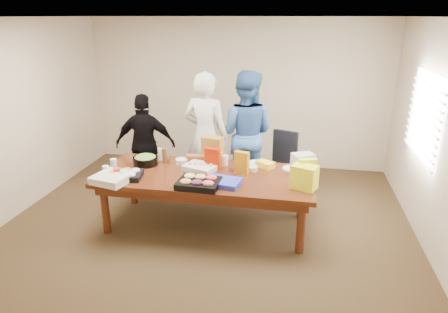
% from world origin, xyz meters
% --- Properties ---
extents(floor, '(5.50, 5.00, 0.02)m').
position_xyz_m(floor, '(0.00, 0.00, -0.01)').
color(floor, '#47301E').
rests_on(floor, ground).
extents(ceiling, '(5.50, 5.00, 0.02)m').
position_xyz_m(ceiling, '(0.00, 0.00, 2.71)').
color(ceiling, white).
rests_on(ceiling, wall_back).
extents(wall_back, '(5.50, 0.04, 2.70)m').
position_xyz_m(wall_back, '(0.00, 2.50, 1.35)').
color(wall_back, beige).
rests_on(wall_back, floor).
extents(wall_front, '(5.50, 0.04, 2.70)m').
position_xyz_m(wall_front, '(0.00, -2.50, 1.35)').
color(wall_front, beige).
rests_on(wall_front, floor).
extents(wall_left, '(0.04, 5.00, 2.70)m').
position_xyz_m(wall_left, '(-2.75, 0.00, 1.35)').
color(wall_left, beige).
rests_on(wall_left, floor).
extents(wall_right, '(0.04, 5.00, 2.70)m').
position_xyz_m(wall_right, '(2.75, 0.00, 1.35)').
color(wall_right, beige).
rests_on(wall_right, floor).
extents(window_panel, '(0.03, 1.40, 1.10)m').
position_xyz_m(window_panel, '(2.72, 0.60, 1.50)').
color(window_panel, white).
rests_on(window_panel, wall_right).
extents(window_blinds, '(0.04, 1.36, 1.00)m').
position_xyz_m(window_blinds, '(2.68, 0.60, 1.50)').
color(window_blinds, beige).
rests_on(window_blinds, wall_right).
extents(conference_table, '(2.80, 1.20, 0.75)m').
position_xyz_m(conference_table, '(0.00, 0.00, 0.38)').
color(conference_table, '#4C1C0F').
rests_on(conference_table, floor).
extents(office_chair, '(0.64, 0.64, 0.97)m').
position_xyz_m(office_chair, '(0.97, 1.17, 0.48)').
color(office_chair, black).
rests_on(office_chair, floor).
extents(person_center, '(0.79, 0.60, 1.96)m').
position_xyz_m(person_center, '(-0.23, 0.95, 0.98)').
color(person_center, silver).
rests_on(person_center, floor).
extents(person_right, '(1.00, 0.81, 1.96)m').
position_xyz_m(person_right, '(0.34, 1.19, 0.98)').
color(person_right, '#3761A4').
rests_on(person_right, floor).
extents(person_left, '(0.98, 0.52, 1.60)m').
position_xyz_m(person_left, '(-1.19, 0.91, 0.80)').
color(person_left, black).
rests_on(person_left, floor).
extents(veggie_tray, '(0.49, 0.41, 0.07)m').
position_xyz_m(veggie_tray, '(-1.01, -0.31, 0.78)').
color(veggie_tray, black).
rests_on(veggie_tray, conference_table).
extents(fruit_tray, '(0.52, 0.42, 0.08)m').
position_xyz_m(fruit_tray, '(-0.00, -0.40, 0.79)').
color(fruit_tray, black).
rests_on(fruit_tray, conference_table).
extents(sheet_cake, '(0.49, 0.43, 0.07)m').
position_xyz_m(sheet_cake, '(-0.11, 0.12, 0.79)').
color(sheet_cake, silver).
rests_on(sheet_cake, conference_table).
extents(salad_bowl, '(0.37, 0.37, 0.11)m').
position_xyz_m(salad_bowl, '(-0.92, 0.19, 0.81)').
color(salad_bowl, black).
rests_on(salad_bowl, conference_table).
extents(chip_bag_blue, '(0.46, 0.38, 0.06)m').
position_xyz_m(chip_bag_blue, '(0.28, -0.29, 0.78)').
color(chip_bag_blue, '#2E38C3').
rests_on(chip_bag_blue, conference_table).
extents(chip_bag_red, '(0.21, 0.10, 0.29)m').
position_xyz_m(chip_bag_red, '(0.04, 0.20, 0.90)').
color(chip_bag_red, '#AD1C00').
rests_on(chip_bag_red, conference_table).
extents(chip_bag_yellow, '(0.24, 0.14, 0.33)m').
position_xyz_m(chip_bag_yellow, '(1.28, -0.09, 0.92)').
color(chip_bag_yellow, yellow).
rests_on(chip_bag_yellow, conference_table).
extents(chip_bag_orange, '(0.20, 0.12, 0.29)m').
position_xyz_m(chip_bag_orange, '(0.45, 0.13, 0.90)').
color(chip_bag_orange, '#C78010').
rests_on(chip_bag_orange, conference_table).
extents(mayo_jar, '(0.11, 0.11, 0.14)m').
position_xyz_m(mayo_jar, '(0.17, 0.37, 0.82)').
color(mayo_jar, silver).
rests_on(mayo_jar, conference_table).
extents(mustard_bottle, '(0.07, 0.07, 0.19)m').
position_xyz_m(mustard_bottle, '(0.12, 0.36, 0.84)').
color(mustard_bottle, gold).
rests_on(mustard_bottle, conference_table).
extents(dressing_bottle, '(0.09, 0.09, 0.21)m').
position_xyz_m(dressing_bottle, '(-0.68, 0.31, 0.86)').
color(dressing_bottle, brown).
rests_on(dressing_bottle, conference_table).
extents(ranch_bottle, '(0.07, 0.07, 0.18)m').
position_xyz_m(ranch_bottle, '(-0.77, 0.40, 0.84)').
color(ranch_bottle, white).
rests_on(ranch_bottle, conference_table).
extents(banana_bunch, '(0.28, 0.26, 0.08)m').
position_xyz_m(banana_bunch, '(0.73, 0.40, 0.79)').
color(banana_bunch, yellow).
rests_on(banana_bunch, conference_table).
extents(bread_loaf, '(0.28, 0.15, 0.11)m').
position_xyz_m(bread_loaf, '(-0.25, 0.42, 0.80)').
color(bread_loaf, '#9C4F2C').
rests_on(bread_loaf, conference_table).
extents(kraft_bag, '(0.31, 0.22, 0.37)m').
position_xyz_m(kraft_bag, '(-0.01, 0.46, 0.94)').
color(kraft_bag, '#9C6828').
rests_on(kraft_bag, conference_table).
extents(red_cup, '(0.12, 0.12, 0.13)m').
position_xyz_m(red_cup, '(-1.09, -0.34, 0.81)').
color(red_cup, red).
rests_on(red_cup, conference_table).
extents(clear_cup_a, '(0.10, 0.10, 0.11)m').
position_xyz_m(clear_cup_a, '(-1.30, -0.24, 0.81)').
color(clear_cup_a, white).
rests_on(clear_cup_a, conference_table).
extents(clear_cup_b, '(0.09, 0.09, 0.12)m').
position_xyz_m(clear_cup_b, '(-1.30, -0.00, 0.81)').
color(clear_cup_b, white).
rests_on(clear_cup_b, conference_table).
extents(pizza_box_lower, '(0.51, 0.51, 0.05)m').
position_xyz_m(pizza_box_lower, '(-1.09, -0.46, 0.77)').
color(pizza_box_lower, silver).
rests_on(pizza_box_lower, conference_table).
extents(pizza_box_upper, '(0.50, 0.50, 0.05)m').
position_xyz_m(pizza_box_upper, '(-1.10, -0.47, 0.82)').
color(pizza_box_upper, silver).
rests_on(pizza_box_upper, pizza_box_lower).
extents(plate_a, '(0.32, 0.32, 0.01)m').
position_xyz_m(plate_a, '(1.10, 0.39, 0.76)').
color(plate_a, white).
rests_on(plate_a, conference_table).
extents(plate_b, '(0.29, 0.29, 0.01)m').
position_xyz_m(plate_b, '(0.60, 0.52, 0.76)').
color(plate_b, white).
rests_on(plate_b, conference_table).
extents(dip_bowl_a, '(0.15, 0.15, 0.06)m').
position_xyz_m(dip_bowl_a, '(0.58, 0.23, 0.78)').
color(dip_bowl_a, silver).
rests_on(dip_bowl_a, conference_table).
extents(dip_bowl_b, '(0.18, 0.18, 0.07)m').
position_xyz_m(dip_bowl_b, '(-0.43, 0.33, 0.78)').
color(dip_bowl_b, silver).
rests_on(dip_bowl_b, conference_table).
extents(grocery_bag_white, '(0.33, 0.29, 0.29)m').
position_xyz_m(grocery_bag_white, '(1.23, 0.21, 0.89)').
color(grocery_bag_white, silver).
rests_on(grocery_bag_white, conference_table).
extents(grocery_bag_yellow, '(0.35, 0.30, 0.29)m').
position_xyz_m(grocery_bag_yellow, '(1.25, -0.22, 0.90)').
color(grocery_bag_yellow, yellow).
rests_on(grocery_bag_yellow, conference_table).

